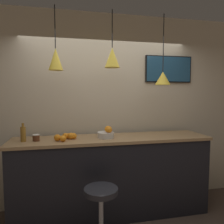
# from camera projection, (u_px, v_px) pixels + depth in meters

# --- Properties ---
(back_wall) EXTENTS (8.00, 0.06, 2.90)m
(back_wall) POSITION_uv_depth(u_px,v_px,m) (106.00, 110.00, 3.39)
(back_wall) COLOR beige
(back_wall) RESTS_ON ground_plane
(service_counter) EXTENTS (2.70, 0.62, 1.10)m
(service_counter) POSITION_uv_depth(u_px,v_px,m) (112.00, 176.00, 3.06)
(service_counter) COLOR black
(service_counter) RESTS_ON ground_plane
(bar_stool) EXTENTS (0.38, 0.38, 0.66)m
(bar_stool) POSITION_uv_depth(u_px,v_px,m) (101.00, 205.00, 2.41)
(bar_stool) COLOR #B7B7BC
(bar_stool) RESTS_ON ground_plane
(fruit_bowl) EXTENTS (0.22, 0.22, 0.17)m
(fruit_bowl) POSITION_uv_depth(u_px,v_px,m) (107.00, 133.00, 2.96)
(fruit_bowl) COLOR beige
(fruit_bowl) RESTS_ON service_counter
(orange_pile) EXTENTS (0.29, 0.27, 0.09)m
(orange_pile) POSITION_uv_depth(u_px,v_px,m) (67.00, 137.00, 2.85)
(orange_pile) COLOR orange
(orange_pile) RESTS_ON service_counter
(juice_bottle) EXTENTS (0.06, 0.06, 0.23)m
(juice_bottle) POSITION_uv_depth(u_px,v_px,m) (23.00, 134.00, 2.73)
(juice_bottle) COLOR olive
(juice_bottle) RESTS_ON service_counter
(spread_jar) EXTENTS (0.09, 0.09, 0.08)m
(spread_jar) POSITION_uv_depth(u_px,v_px,m) (36.00, 138.00, 2.77)
(spread_jar) COLOR #562D19
(spread_jar) RESTS_ON service_counter
(pendant_lamp_left) EXTENTS (0.18, 0.18, 0.81)m
(pendant_lamp_left) POSITION_uv_depth(u_px,v_px,m) (56.00, 59.00, 2.75)
(pendant_lamp_left) COLOR black
(pendant_lamp_middle) EXTENTS (0.20, 0.20, 0.76)m
(pendant_lamp_middle) POSITION_uv_depth(u_px,v_px,m) (112.00, 57.00, 2.90)
(pendant_lamp_middle) COLOR black
(pendant_lamp_right) EXTENTS (0.22, 0.22, 0.98)m
(pendant_lamp_right) POSITION_uv_depth(u_px,v_px,m) (163.00, 78.00, 3.08)
(pendant_lamp_right) COLOR black
(mounted_tv) EXTENTS (0.78, 0.04, 0.42)m
(mounted_tv) POSITION_uv_depth(u_px,v_px,m) (169.00, 69.00, 3.50)
(mounted_tv) COLOR black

